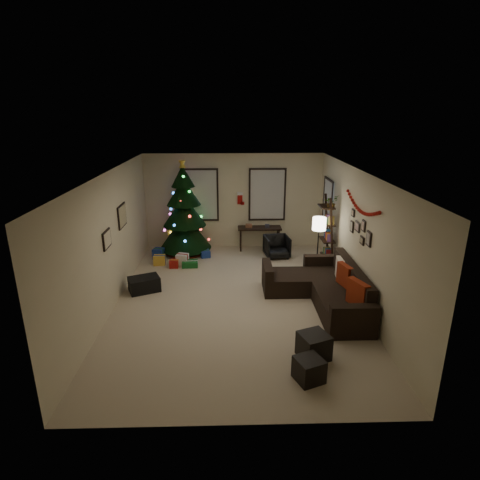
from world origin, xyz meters
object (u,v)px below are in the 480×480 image
at_px(sofa, 324,289).
at_px(bookshelf, 328,235).
at_px(desk_chair, 277,247).
at_px(desk, 259,230).
at_px(christmas_tree, 184,214).

relative_size(sofa, bookshelf, 1.42).
bearing_deg(desk_chair, sofa, -83.62).
relative_size(desk, desk_chair, 2.03).
bearing_deg(sofa, christmas_tree, 135.69).
height_order(christmas_tree, bookshelf, christmas_tree).
height_order(sofa, bookshelf, bookshelf).
xyz_separation_m(sofa, desk_chair, (-0.69, 2.66, 0.02)).
distance_m(desk, desk_chair, 0.83).
bearing_deg(bookshelf, desk_chair, 141.14).
height_order(christmas_tree, sofa, christmas_tree).
height_order(desk, desk_chair, desk).
relative_size(desk_chair, bookshelf, 0.32).
relative_size(christmas_tree, sofa, 0.99).
relative_size(sofa, desk, 2.19).
bearing_deg(bookshelf, christmas_tree, 159.12).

